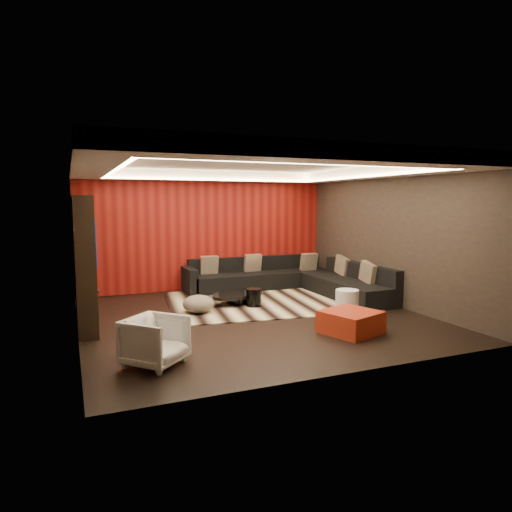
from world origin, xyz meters
name	(u,v)px	position (x,y,z in m)	size (l,w,h in m)	color
floor	(253,318)	(0.00, 0.00, -0.01)	(6.00, 6.00, 0.02)	black
ceiling	(253,161)	(0.00, 0.00, 2.81)	(6.00, 6.00, 0.02)	silver
wall_back	(206,231)	(0.00, 3.01, 1.40)	(6.00, 0.02, 2.80)	black
wall_left	(73,247)	(-3.01, 0.00, 1.40)	(0.02, 6.00, 2.80)	black
wall_right	(389,236)	(3.01, 0.00, 1.40)	(0.02, 6.00, 2.80)	black
red_feature_wall	(207,231)	(0.00, 2.97, 1.40)	(5.98, 0.05, 2.78)	#6B0C0A
soffit_back	(209,176)	(0.00, 2.70, 2.69)	(6.00, 0.60, 0.22)	silver
soffit_front	(336,153)	(0.00, -2.70, 2.69)	(6.00, 0.60, 0.22)	silver
soffit_left	(91,163)	(-2.70, 0.00, 2.69)	(0.60, 4.80, 0.22)	silver
soffit_right	(379,172)	(2.70, 0.00, 2.69)	(0.60, 4.80, 0.22)	silver
cove_back	(214,179)	(0.00, 2.36, 2.60)	(4.80, 0.08, 0.04)	#FFD899
cove_front	(322,163)	(0.00, -2.36, 2.60)	(4.80, 0.08, 0.04)	#FFD899
cove_left	(114,170)	(-2.36, 0.00, 2.60)	(0.08, 4.80, 0.04)	#FFD899
cove_right	(365,176)	(2.36, 0.00, 2.60)	(0.08, 4.80, 0.04)	#FFD899
tv_surround	(84,261)	(-2.85, 0.60, 1.10)	(0.30, 2.00, 2.20)	black
tv_screen	(93,241)	(-2.69, 0.60, 1.45)	(0.04, 1.30, 0.80)	black
tv_shelf	(95,284)	(-2.69, 0.60, 0.70)	(0.04, 1.60, 0.04)	black
rug	(265,301)	(0.71, 1.11, 0.01)	(4.00, 3.00, 0.02)	beige
coffee_table	(238,298)	(0.12, 1.14, 0.13)	(1.28, 1.28, 0.21)	black
drum_stool	(254,297)	(0.31, 0.74, 0.20)	(0.30, 0.30, 0.35)	black
striped_pouf	(198,304)	(-0.86, 0.65, 0.18)	(0.60, 0.60, 0.33)	beige
white_side_table	(347,304)	(1.55, -0.71, 0.26)	(0.42, 0.42, 0.52)	silver
orange_ottoman	(351,322)	(1.07, -1.53, 0.18)	(0.80, 0.80, 0.36)	maroon
armchair	(155,341)	(-2.10, -1.81, 0.32)	(0.68, 0.70, 0.64)	white
sectional_sofa	(292,281)	(1.73, 1.86, 0.26)	(3.65, 3.50, 0.75)	black
throw_pillows	(294,265)	(1.80, 1.89, 0.62)	(3.10, 2.76, 0.50)	beige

